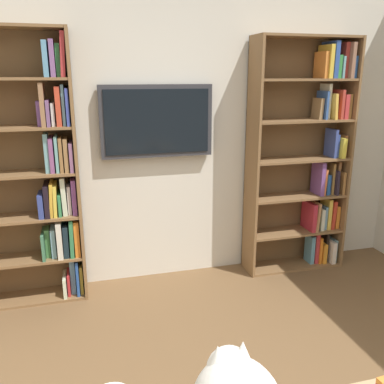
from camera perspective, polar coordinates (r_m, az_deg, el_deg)
name	(u,v)px	position (r m, az deg, el deg)	size (l,w,h in m)	color
wall_back	(164,124)	(3.48, -3.95, 9.40)	(4.52, 0.06, 2.70)	silver
bookshelf_left	(309,159)	(3.84, 15.87, 4.46)	(0.91, 0.28, 2.05)	brown
bookshelf_right	(32,176)	(3.33, -21.20, 2.08)	(0.93, 0.28, 2.06)	brown
wall_mounted_tv	(157,121)	(3.39, -4.87, 9.69)	(0.91, 0.07, 0.58)	#333338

